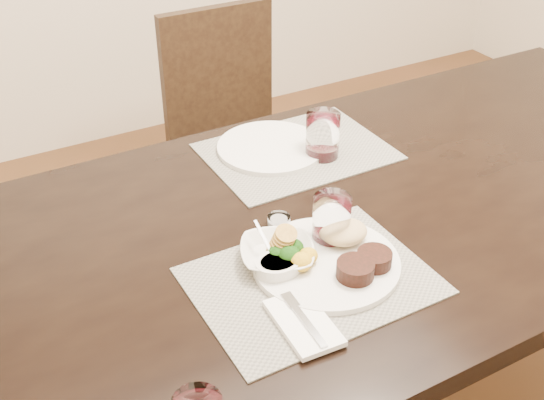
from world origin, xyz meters
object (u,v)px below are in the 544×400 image
steak_knife (383,260)px  dinner_plate (333,257)px  wine_glass_near (331,222)px  chair_far (233,124)px  cracker_bowl (277,253)px  far_plate (271,147)px

steak_knife → dinner_plate: bearing=-178.6°
wine_glass_near → chair_far: bearing=75.2°
steak_knife → wine_glass_near: (-0.05, 0.11, 0.04)m
wine_glass_near → cracker_bowl: bearing=-178.1°
dinner_plate → cracker_bowl: size_ratio=1.52×
wine_glass_near → dinner_plate: bearing=-120.1°
wine_glass_near → far_plate: wine_glass_near is taller
steak_knife → far_plate: far_plate is taller
chair_far → far_plate: bearing=-106.9°
dinner_plate → far_plate: (0.12, 0.47, -0.01)m
chair_far → cracker_bowl: 1.14m
dinner_plate → steak_knife: size_ratio=1.47×
far_plate → steak_knife: bearing=-93.2°
chair_far → steak_knife: bearing=-100.8°
dinner_plate → wine_glass_near: size_ratio=2.74×
cracker_bowl → far_plate: cracker_bowl is taller
wine_glass_near → far_plate: (0.08, 0.41, -0.04)m
steak_knife → wine_glass_near: wine_glass_near is taller
steak_knife → far_plate: (0.03, 0.52, 0.00)m
chair_far → cracker_bowl: chair_far is taller
chair_far → cracker_bowl: size_ratio=4.55×
chair_far → steak_knife: chair_far is taller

